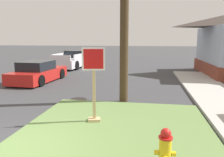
# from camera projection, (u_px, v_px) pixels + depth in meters

# --- Properties ---
(ground_plane) EXTENTS (160.00, 160.00, 0.00)m
(ground_plane) POSITION_uv_depth(u_px,v_px,m) (2.00, 156.00, 4.82)
(ground_plane) COLOR #3D3D3F
(grass_corner_patch) EXTENTS (5.22, 5.58, 0.08)m
(grass_corner_patch) POSITION_uv_depth(u_px,v_px,m) (115.00, 132.00, 5.95)
(grass_corner_patch) COLOR #668447
(grass_corner_patch) RESTS_ON ground
(sidewalk_strip) EXTENTS (2.20, 15.51, 0.12)m
(sidewalk_strip) POSITION_uv_depth(u_px,v_px,m) (221.00, 100.00, 9.10)
(sidewalk_strip) COLOR #B2AFA8
(sidewalk_strip) RESTS_ON ground
(fire_hydrant) EXTENTS (0.38, 0.34, 0.89)m
(fire_hydrant) POSITION_uv_depth(u_px,v_px,m) (165.00, 153.00, 3.95)
(fire_hydrant) COLOR black
(fire_hydrant) RESTS_ON grass_corner_patch
(stop_sign) EXTENTS (0.65, 0.35, 2.21)m
(stop_sign) POSITION_uv_depth(u_px,v_px,m) (94.00, 87.00, 6.49)
(stop_sign) COLOR tan
(stop_sign) RESTS_ON grass_corner_patch
(manhole_cover) EXTENTS (0.70, 0.70, 0.02)m
(manhole_cover) POSITION_uv_depth(u_px,v_px,m) (78.00, 100.00, 9.31)
(manhole_cover) COLOR black
(manhole_cover) RESTS_ON ground
(parked_sedan_red) EXTENTS (2.07, 4.24, 1.25)m
(parked_sedan_red) POSITION_uv_depth(u_px,v_px,m) (38.00, 73.00, 13.21)
(parked_sedan_red) COLOR red
(parked_sedan_red) RESTS_ON ground
(pickup_truck_white) EXTENTS (2.36, 5.45, 1.48)m
(pickup_truck_white) POSITION_uv_depth(u_px,v_px,m) (73.00, 60.00, 20.06)
(pickup_truck_white) COLOR silver
(pickup_truck_white) RESTS_ON ground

